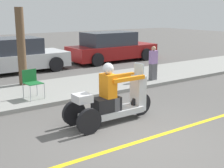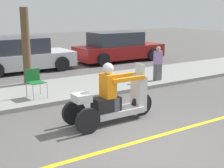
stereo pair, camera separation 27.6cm
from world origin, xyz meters
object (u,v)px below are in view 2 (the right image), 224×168
(spectator_far_back, at_px, (158,64))
(folding_chair_set_back, at_px, (35,80))
(motorcycle_trike, at_px, (112,101))
(parked_car_lot_right, at_px, (21,55))
(parked_car_lot_center, at_px, (118,47))
(tree_trunk, at_px, (26,46))

(spectator_far_back, relative_size, folding_chair_set_back, 1.50)
(motorcycle_trike, distance_m, spectator_far_back, 4.34)
(parked_car_lot_right, bearing_deg, spectator_far_back, -55.69)
(spectator_far_back, relative_size, parked_car_lot_center, 0.26)
(motorcycle_trike, distance_m, folding_chair_set_back, 2.87)
(tree_trunk, bearing_deg, folding_chair_set_back, -101.94)
(spectator_far_back, relative_size, tree_trunk, 0.48)
(spectator_far_back, xyz_separation_m, folding_chair_set_back, (-4.49, 0.26, -0.09))
(motorcycle_trike, bearing_deg, spectator_far_back, 34.65)
(motorcycle_trike, height_order, spectator_far_back, motorcycle_trike)
(folding_chair_set_back, height_order, tree_trunk, tree_trunk)
(motorcycle_trike, xyz_separation_m, tree_trunk, (-0.54, 4.50, 0.90))
(motorcycle_trike, distance_m, parked_car_lot_right, 7.46)
(folding_chair_set_back, bearing_deg, motorcycle_trike, -71.28)
(parked_car_lot_right, xyz_separation_m, parked_car_lot_center, (5.06, -0.03, 0.02))
(motorcycle_trike, xyz_separation_m, parked_car_lot_right, (0.16, 7.46, 0.18))
(spectator_far_back, height_order, folding_chair_set_back, spectator_far_back)
(spectator_far_back, distance_m, folding_chair_set_back, 4.49)
(folding_chair_set_back, distance_m, tree_trunk, 1.99)
(folding_chair_set_back, height_order, parked_car_lot_center, parked_car_lot_center)
(folding_chair_set_back, bearing_deg, spectator_far_back, -3.26)
(parked_car_lot_center, bearing_deg, spectator_far_back, -108.36)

